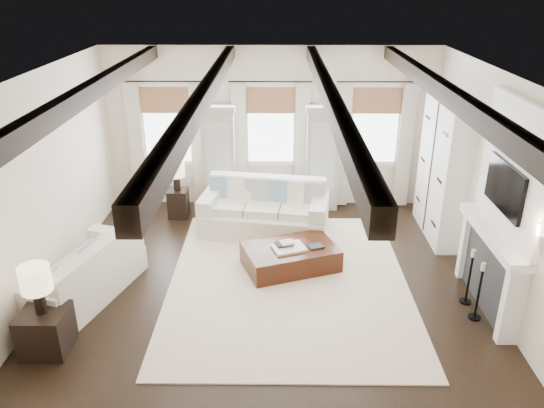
{
  "coord_description": "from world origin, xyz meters",
  "views": [
    {
      "loc": [
        0.13,
        -6.49,
        4.42
      ],
      "look_at": [
        0.05,
        1.02,
        1.15
      ],
      "focal_mm": 35.0,
      "sensor_mm": 36.0,
      "label": 1
    }
  ],
  "objects_px": {
    "ottoman": "(290,257)",
    "sofa_left": "(85,275)",
    "sofa_back": "(265,211)",
    "side_table_front": "(46,331)",
    "side_table_back": "(178,203)"
  },
  "relations": [
    {
      "from": "ottoman",
      "to": "sofa_left",
      "type": "bearing_deg",
      "value": 176.27
    },
    {
      "from": "ottoman",
      "to": "sofa_back",
      "type": "bearing_deg",
      "value": 88.44
    },
    {
      "from": "side_table_front",
      "to": "side_table_back",
      "type": "bearing_deg",
      "value": 76.51
    },
    {
      "from": "sofa_back",
      "to": "sofa_left",
      "type": "xyz_separation_m",
      "value": [
        -2.59,
        -2.23,
        -0.04
      ]
    },
    {
      "from": "sofa_back",
      "to": "side_table_back",
      "type": "distance_m",
      "value": 1.83
    },
    {
      "from": "ottoman",
      "to": "side_table_front",
      "type": "xyz_separation_m",
      "value": [
        -3.14,
        -2.09,
        0.09
      ]
    },
    {
      "from": "ottoman",
      "to": "side_table_back",
      "type": "distance_m",
      "value": 2.93
    },
    {
      "from": "sofa_back",
      "to": "ottoman",
      "type": "relative_size",
      "value": 1.66
    },
    {
      "from": "sofa_back",
      "to": "side_table_front",
      "type": "bearing_deg",
      "value": -128.06
    },
    {
      "from": "side_table_back",
      "to": "ottoman",
      "type": "bearing_deg",
      "value": -42.5
    },
    {
      "from": "sofa_back",
      "to": "ottoman",
      "type": "height_order",
      "value": "sofa_back"
    },
    {
      "from": "sofa_back",
      "to": "ottoman",
      "type": "distance_m",
      "value": 1.43
    },
    {
      "from": "sofa_left",
      "to": "side_table_front",
      "type": "distance_m",
      "value": 1.21
    },
    {
      "from": "sofa_left",
      "to": "side_table_back",
      "type": "height_order",
      "value": "sofa_left"
    },
    {
      "from": "sofa_left",
      "to": "ottoman",
      "type": "distance_m",
      "value": 3.17
    }
  ]
}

